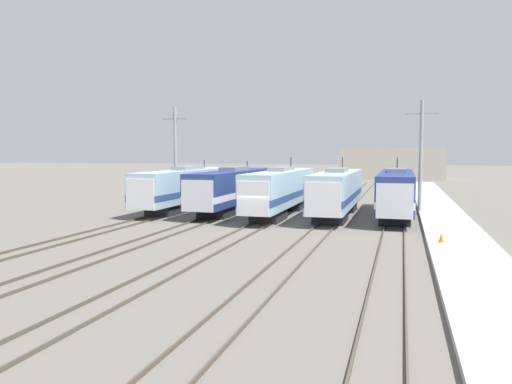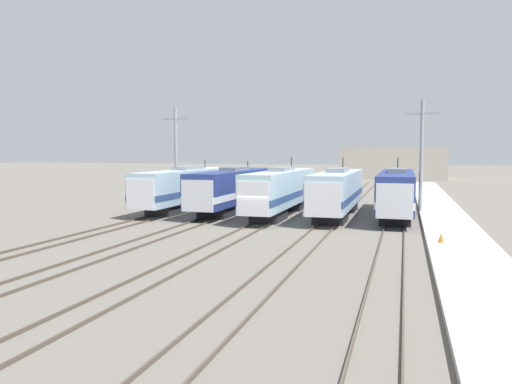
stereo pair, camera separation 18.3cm
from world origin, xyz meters
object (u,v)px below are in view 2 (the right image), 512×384
object	(u,v)px
locomotive_far_left	(187,187)
catenary_tower_left	(176,155)
locomotive_far_right	(397,192)
locomotive_center_left	(233,189)
locomotive_center_right	(337,192)
catenary_tower_right	(421,155)
locomotive_center	(281,191)
traffic_cone	(441,238)

from	to	relation	value
locomotive_far_left	catenary_tower_left	size ratio (longest dim) A/B	1.86
catenary_tower_left	locomotive_far_right	bearing A→B (deg)	-6.64
locomotive_far_left	locomotive_center_left	size ratio (longest dim) A/B	1.04
locomotive_center_left	locomotive_center_right	bearing A→B (deg)	-6.61
locomotive_far_right	catenary_tower_right	distance (m)	4.70
locomotive_center_right	catenary_tower_right	world-z (taller)	catenary_tower_right
locomotive_far_left	locomotive_far_right	size ratio (longest dim) A/B	1.07
locomotive_center	locomotive_far_right	xyz separation A→B (m)	(10.17, 1.51, -0.04)
traffic_cone	locomotive_center_right	bearing A→B (deg)	122.15
locomotive_far_left	catenary_tower_left	bearing A→B (deg)	134.12
locomotive_center	locomotive_far_right	distance (m)	10.28
locomotive_far_right	locomotive_center	bearing A→B (deg)	-171.55
locomotive_center_left	catenary_tower_left	world-z (taller)	catenary_tower_left
locomotive_far_left	locomotive_center	xyz separation A→B (m)	(10.17, -1.82, 0.03)
catenary_tower_right	locomotive_far_right	bearing A→B (deg)	-128.43
locomotive_far_left	locomotive_center_left	world-z (taller)	locomotive_far_left
locomotive_center	catenary_tower_right	xyz separation A→B (m)	(12.26, 4.14, 3.25)
locomotive_center_right	traffic_cone	xyz separation A→B (m)	(7.93, -12.62, -1.64)
catenary_tower_right	locomotive_center	bearing A→B (deg)	-161.33
locomotive_center_left	locomotive_far_left	bearing A→B (deg)	176.08
locomotive_center_left	locomotive_center	size ratio (longest dim) A/B	1.02
locomotive_far_right	catenary_tower_left	world-z (taller)	catenary_tower_left
locomotive_center_right	catenary_tower_right	xyz separation A→B (m)	(7.17, 3.85, 3.27)
locomotive_center_left	traffic_cone	distance (m)	22.83
locomotive_center	locomotive_center_right	bearing A→B (deg)	3.33
locomotive_center_left	locomotive_center	distance (m)	5.30
catenary_tower_right	traffic_cone	distance (m)	17.20
locomotive_center_left	locomotive_center_right	xyz separation A→B (m)	(10.17, -1.18, 0.00)
catenary_tower_left	catenary_tower_right	distance (m)	24.68
catenary_tower_left	locomotive_center	bearing A→B (deg)	-18.44
locomotive_far_left	locomotive_far_right	world-z (taller)	locomotive_far_right
locomotive_center_left	locomotive_far_right	size ratio (longest dim) A/B	1.02
locomotive_center	catenary_tower_left	distance (m)	13.49
traffic_cone	catenary_tower_left	bearing A→B (deg)	147.08
catenary_tower_left	traffic_cone	bearing A→B (deg)	-32.92
locomotive_center_right	locomotive_far_left	bearing A→B (deg)	174.28
locomotive_center	catenary_tower_left	size ratio (longest dim) A/B	1.75
locomotive_far_right	traffic_cone	world-z (taller)	locomotive_far_right
catenary_tower_left	catenary_tower_right	xyz separation A→B (m)	(24.68, 0.00, 0.00)
locomotive_center_right	catenary_tower_right	bearing A→B (deg)	28.19
locomotive_far_right	traffic_cone	distance (m)	14.22
locomotive_far_left	traffic_cone	world-z (taller)	locomotive_far_left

